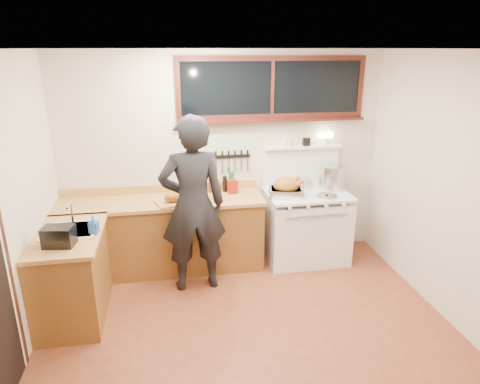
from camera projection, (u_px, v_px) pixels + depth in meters
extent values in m
cube|color=brown|center=(250.00, 334.00, 4.12)|extent=(4.00, 3.50, 0.02)
cube|color=beige|center=(223.00, 158.00, 5.36)|extent=(4.00, 0.05, 2.60)
cube|color=beige|center=(325.00, 336.00, 2.04)|extent=(4.00, 0.05, 2.60)
cube|color=beige|center=(0.00, 223.00, 3.37)|extent=(0.05, 3.50, 2.60)
cube|color=beige|center=(461.00, 194.00, 4.03)|extent=(0.05, 3.50, 2.60)
cube|color=white|center=(253.00, 45.00, 3.28)|extent=(4.00, 3.50, 0.05)
cube|color=brown|center=(163.00, 236.00, 5.20)|extent=(2.40, 0.60, 0.86)
cube|color=#B68748|center=(161.00, 202.00, 5.05)|extent=(2.44, 0.64, 0.04)
cube|color=#B68748|center=(160.00, 189.00, 5.30)|extent=(2.40, 0.03, 0.10)
sphere|color=#B78C38|center=(69.00, 231.00, 4.69)|extent=(0.03, 0.03, 0.03)
sphere|color=#B78C38|center=(116.00, 228.00, 4.77)|extent=(0.03, 0.03, 0.03)
sphere|color=#B78C38|center=(162.00, 225.00, 4.85)|extent=(0.03, 0.03, 0.03)
sphere|color=#B78C38|center=(205.00, 222.00, 4.94)|extent=(0.03, 0.03, 0.03)
sphere|color=#B78C38|center=(244.00, 219.00, 5.01)|extent=(0.03, 0.03, 0.03)
cube|color=brown|center=(72.00, 277.00, 4.28)|extent=(0.60, 1.05, 0.86)
cube|color=#B68748|center=(67.00, 236.00, 4.14)|extent=(0.64, 1.09, 0.04)
cube|color=white|center=(71.00, 236.00, 4.23)|extent=(0.45, 0.40, 0.14)
cube|color=white|center=(70.00, 230.00, 4.20)|extent=(0.50, 0.45, 0.01)
cylinder|color=silver|center=(72.00, 213.00, 4.34)|extent=(0.02, 0.02, 0.24)
cylinder|color=silver|center=(69.00, 205.00, 4.23)|extent=(0.02, 0.18, 0.02)
cube|color=white|center=(306.00, 229.00, 5.46)|extent=(1.00, 0.70, 0.82)
cube|color=white|center=(308.00, 194.00, 5.30)|extent=(1.02, 0.72, 0.03)
cube|color=white|center=(315.00, 232.00, 5.11)|extent=(0.88, 0.02, 0.46)
cylinder|color=silver|center=(317.00, 216.00, 5.01)|extent=(0.75, 0.02, 0.02)
cylinder|color=white|center=(290.00, 208.00, 4.92)|extent=(0.04, 0.03, 0.04)
cylinder|color=white|center=(308.00, 207.00, 4.96)|extent=(0.04, 0.03, 0.04)
cylinder|color=white|center=(326.00, 206.00, 5.00)|extent=(0.04, 0.03, 0.04)
cylinder|color=white|center=(344.00, 205.00, 5.03)|extent=(0.04, 0.03, 0.04)
cube|color=white|center=(301.00, 167.00, 5.52)|extent=(1.00, 0.05, 0.50)
cube|color=white|center=(302.00, 147.00, 5.40)|extent=(1.00, 0.12, 0.03)
cylinder|color=white|center=(325.00, 141.00, 5.43)|extent=(0.10, 0.10, 0.10)
cube|color=#FFE5B2|center=(326.00, 135.00, 5.41)|extent=(0.17, 0.09, 0.06)
cube|color=black|center=(306.00, 142.00, 5.39)|extent=(0.09, 0.05, 0.10)
cylinder|color=white|center=(289.00, 143.00, 5.36)|extent=(0.04, 0.04, 0.09)
cylinder|color=white|center=(284.00, 143.00, 5.35)|extent=(0.04, 0.04, 0.09)
cube|color=black|center=(272.00, 88.00, 5.14)|extent=(2.20, 0.01, 0.62)
cube|color=black|center=(273.00, 58.00, 5.03)|extent=(2.32, 0.04, 0.06)
cube|color=black|center=(272.00, 116.00, 5.25)|extent=(2.32, 0.04, 0.06)
cube|color=black|center=(178.00, 89.00, 4.95)|extent=(0.06, 0.04, 0.62)
cube|color=black|center=(360.00, 86.00, 5.32)|extent=(0.06, 0.04, 0.62)
cube|color=black|center=(272.00, 88.00, 5.14)|extent=(0.04, 0.04, 0.62)
cube|color=black|center=(273.00, 120.00, 5.22)|extent=(2.32, 0.13, 0.03)
cube|color=black|center=(8.00, 255.00, 3.39)|extent=(0.01, 0.07, 2.10)
cube|color=black|center=(232.00, 156.00, 5.33)|extent=(0.46, 0.02, 0.04)
cube|color=silver|center=(216.00, 166.00, 5.32)|extent=(0.02, 0.00, 0.18)
cube|color=black|center=(216.00, 155.00, 5.27)|extent=(0.02, 0.02, 0.10)
cube|color=silver|center=(222.00, 166.00, 5.33)|extent=(0.02, 0.00, 0.18)
cube|color=black|center=(222.00, 155.00, 5.29)|extent=(0.02, 0.02, 0.10)
cube|color=silver|center=(229.00, 165.00, 5.35)|extent=(0.02, 0.00, 0.18)
cube|color=black|center=(229.00, 155.00, 5.30)|extent=(0.02, 0.02, 0.10)
cube|color=silver|center=(235.00, 165.00, 5.36)|extent=(0.03, 0.00, 0.18)
cube|color=black|center=(235.00, 154.00, 5.31)|extent=(0.02, 0.02, 0.10)
cube|color=silver|center=(241.00, 165.00, 5.37)|extent=(0.03, 0.00, 0.18)
cube|color=black|center=(241.00, 154.00, 5.33)|extent=(0.02, 0.02, 0.10)
cube|color=silver|center=(248.00, 165.00, 5.38)|extent=(0.03, 0.00, 0.18)
cube|color=black|center=(248.00, 154.00, 5.34)|extent=(0.02, 0.02, 0.10)
imported|color=black|center=(193.00, 205.00, 4.63)|extent=(0.75, 0.53, 1.98)
imported|color=#225AAC|center=(94.00, 225.00, 4.11)|extent=(0.10, 0.10, 0.18)
cube|color=black|center=(59.00, 236.00, 3.86)|extent=(0.29, 0.22, 0.18)
cube|color=#B68748|center=(174.00, 202.00, 4.95)|extent=(0.48, 0.41, 0.02)
ellipsoid|color=#A0661D|center=(174.00, 197.00, 4.93)|extent=(0.26, 0.22, 0.13)
sphere|color=#A0661D|center=(182.00, 193.00, 4.99)|extent=(0.05, 0.05, 0.05)
sphere|color=#A0661D|center=(182.00, 196.00, 4.89)|extent=(0.05, 0.05, 0.05)
cube|color=silver|center=(286.00, 192.00, 5.16)|extent=(0.45, 0.38, 0.10)
cube|color=#3F3F42|center=(286.00, 189.00, 5.15)|extent=(0.40, 0.32, 0.03)
torus|color=silver|center=(269.00, 189.00, 5.11)|extent=(0.04, 0.10, 0.10)
torus|color=silver|center=(303.00, 187.00, 5.18)|extent=(0.04, 0.10, 0.10)
ellipsoid|color=#A0661D|center=(286.00, 185.00, 5.14)|extent=(0.35, 0.29, 0.20)
cylinder|color=#A0661D|center=(297.00, 185.00, 5.08)|extent=(0.12, 0.07, 0.09)
sphere|color=#A0661D|center=(301.00, 182.00, 5.07)|extent=(0.06, 0.06, 0.06)
cylinder|color=#A0661D|center=(293.00, 181.00, 5.22)|extent=(0.12, 0.07, 0.09)
sphere|color=#A0661D|center=(298.00, 178.00, 5.21)|extent=(0.06, 0.06, 0.06)
cylinder|color=silver|center=(332.00, 177.00, 5.41)|extent=(0.40, 0.40, 0.30)
cylinder|color=silver|center=(305.00, 183.00, 5.47)|extent=(0.21, 0.21, 0.12)
cylinder|color=black|center=(306.00, 177.00, 5.57)|extent=(0.08, 0.15, 0.02)
cylinder|color=silver|center=(327.00, 196.00, 5.15)|extent=(0.32, 0.32, 0.02)
sphere|color=black|center=(327.00, 195.00, 5.14)|extent=(0.03, 0.03, 0.03)
cube|color=maroon|center=(232.00, 187.00, 5.26)|extent=(0.13, 0.11, 0.17)
cylinder|color=white|center=(199.00, 186.00, 5.26)|extent=(0.12, 0.12, 0.18)
cylinder|color=black|center=(211.00, 184.00, 5.28)|extent=(0.06, 0.06, 0.22)
cylinder|color=black|center=(218.00, 185.00, 5.31)|extent=(0.06, 0.06, 0.18)
cylinder|color=black|center=(225.00, 184.00, 5.32)|extent=(0.05, 0.05, 0.20)
cylinder|color=black|center=(232.00, 182.00, 5.32)|extent=(0.06, 0.06, 0.25)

